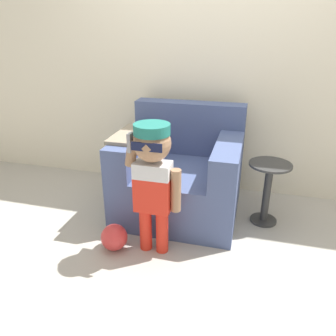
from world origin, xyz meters
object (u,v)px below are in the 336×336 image
(person_child, at_px, (153,170))
(side_table, at_px, (267,188))
(armchair, at_px, (181,175))
(toy_ball, at_px, (114,237))

(person_child, xyz_separation_m, side_table, (0.81, 0.63, -0.33))
(armchair, relative_size, person_child, 1.06)
(person_child, xyz_separation_m, toy_ball, (-0.30, -0.07, -0.56))
(person_child, relative_size, toy_ball, 4.89)
(armchair, height_order, person_child, person_child)
(person_child, bearing_deg, toy_ball, -166.45)
(armchair, xyz_separation_m, person_child, (-0.05, -0.66, 0.32))
(armchair, bearing_deg, side_table, -2.36)
(person_child, height_order, side_table, person_child)
(side_table, bearing_deg, person_child, -142.15)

